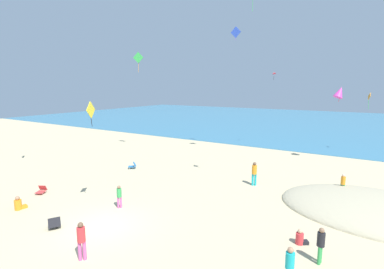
{
  "coord_description": "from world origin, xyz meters",
  "views": [
    {
      "loc": [
        11.15,
        -9.28,
        7.14
      ],
      "look_at": [
        0.0,
        8.73,
        3.59
      ],
      "focal_mm": 26.64,
      "sensor_mm": 36.0,
      "label": 1
    }
  ],
  "objects_px": {
    "person_3": "(119,195)",
    "person_7": "(300,238)",
    "person_0": "(321,243)",
    "beach_chair_mid_beach": "(133,166)",
    "kite_yellow": "(91,110)",
    "person_2": "(343,183)",
    "person_5": "(254,172)",
    "person_6": "(81,238)",
    "kite_magenta": "(340,92)",
    "beach_chair_near_camera": "(41,190)",
    "kite_orange": "(369,97)",
    "kite_green": "(138,58)",
    "person_8": "(19,204)",
    "beach_chair_far_right": "(54,223)",
    "person_1": "(290,265)",
    "kite_red": "(274,73)",
    "kite_blue": "(236,32)"
  },
  "relations": [
    {
      "from": "person_3",
      "to": "person_7",
      "type": "distance_m",
      "value": 10.12
    },
    {
      "from": "person_0",
      "to": "beach_chair_mid_beach",
      "type": "bearing_deg",
      "value": -14.21
    },
    {
      "from": "kite_yellow",
      "to": "person_2",
      "type": "bearing_deg",
      "value": 41.32
    },
    {
      "from": "person_5",
      "to": "person_6",
      "type": "height_order",
      "value": "person_5"
    },
    {
      "from": "kite_magenta",
      "to": "beach_chair_near_camera",
      "type": "bearing_deg",
      "value": -130.15
    },
    {
      "from": "kite_orange",
      "to": "beach_chair_near_camera",
      "type": "bearing_deg",
      "value": -126.5
    },
    {
      "from": "kite_green",
      "to": "kite_yellow",
      "type": "height_order",
      "value": "kite_green"
    },
    {
      "from": "person_3",
      "to": "kite_green",
      "type": "bearing_deg",
      "value": 168.3
    },
    {
      "from": "person_2",
      "to": "kite_orange",
      "type": "height_order",
      "value": "kite_orange"
    },
    {
      "from": "person_8",
      "to": "beach_chair_far_right",
      "type": "bearing_deg",
      "value": -86.15
    },
    {
      "from": "beach_chair_far_right",
      "to": "person_6",
      "type": "distance_m",
      "value": 3.67
    },
    {
      "from": "person_0",
      "to": "person_7",
      "type": "height_order",
      "value": "person_0"
    },
    {
      "from": "person_1",
      "to": "person_8",
      "type": "xyz_separation_m",
      "value": [
        -15.12,
        -1.53,
        -0.61
      ]
    },
    {
      "from": "person_0",
      "to": "person_8",
      "type": "relative_size",
      "value": 1.87
    },
    {
      "from": "beach_chair_mid_beach",
      "to": "kite_magenta",
      "type": "xyz_separation_m",
      "value": [
        14.91,
        11.36,
        6.39
      ]
    },
    {
      "from": "beach_chair_mid_beach",
      "to": "person_7",
      "type": "bearing_deg",
      "value": 123.32
    },
    {
      "from": "beach_chair_far_right",
      "to": "kite_red",
      "type": "bearing_deg",
      "value": -68.6
    },
    {
      "from": "person_7",
      "to": "person_0",
      "type": "bearing_deg",
      "value": -83.02
    },
    {
      "from": "kite_orange",
      "to": "beach_chair_mid_beach",
      "type": "bearing_deg",
      "value": -135.12
    },
    {
      "from": "kite_green",
      "to": "person_5",
      "type": "bearing_deg",
      "value": -16.22
    },
    {
      "from": "person_2",
      "to": "person_6",
      "type": "distance_m",
      "value": 16.41
    },
    {
      "from": "person_1",
      "to": "person_3",
      "type": "relative_size",
      "value": 1.15
    },
    {
      "from": "person_2",
      "to": "kite_red",
      "type": "height_order",
      "value": "kite_red"
    },
    {
      "from": "person_6",
      "to": "kite_green",
      "type": "height_order",
      "value": "kite_green"
    },
    {
      "from": "beach_chair_mid_beach",
      "to": "person_1",
      "type": "relative_size",
      "value": 0.52
    },
    {
      "from": "beach_chair_mid_beach",
      "to": "person_8",
      "type": "relative_size",
      "value": 1.0
    },
    {
      "from": "person_6",
      "to": "person_2",
      "type": "bearing_deg",
      "value": 103.25
    },
    {
      "from": "person_7",
      "to": "person_8",
      "type": "height_order",
      "value": "person_8"
    },
    {
      "from": "beach_chair_far_right",
      "to": "kite_yellow",
      "type": "xyz_separation_m",
      "value": [
        0.16,
        2.52,
        5.6
      ]
    },
    {
      "from": "person_8",
      "to": "kite_green",
      "type": "xyz_separation_m",
      "value": [
        -4.45,
        15.6,
        9.9
      ]
    },
    {
      "from": "person_8",
      "to": "kite_blue",
      "type": "bearing_deg",
      "value": -4.25
    },
    {
      "from": "person_3",
      "to": "kite_blue",
      "type": "bearing_deg",
      "value": 132.41
    },
    {
      "from": "person_1",
      "to": "kite_green",
      "type": "xyz_separation_m",
      "value": [
        -19.57,
        14.07,
        9.29
      ]
    },
    {
      "from": "beach_chair_near_camera",
      "to": "person_1",
      "type": "distance_m",
      "value": 16.52
    },
    {
      "from": "kite_orange",
      "to": "beach_chair_far_right",
      "type": "bearing_deg",
      "value": -115.6
    },
    {
      "from": "person_1",
      "to": "person_7",
      "type": "bearing_deg",
      "value": 62.38
    },
    {
      "from": "person_7",
      "to": "kite_blue",
      "type": "relative_size",
      "value": 0.52
    },
    {
      "from": "beach_chair_near_camera",
      "to": "person_8",
      "type": "bearing_deg",
      "value": 3.78
    },
    {
      "from": "person_1",
      "to": "kite_green",
      "type": "bearing_deg",
      "value": 112.4
    },
    {
      "from": "person_2",
      "to": "person_3",
      "type": "relative_size",
      "value": 1.03
    },
    {
      "from": "person_6",
      "to": "kite_red",
      "type": "xyz_separation_m",
      "value": [
        0.09,
        26.29,
        7.7
      ]
    },
    {
      "from": "person_0",
      "to": "kite_yellow",
      "type": "height_order",
      "value": "kite_yellow"
    },
    {
      "from": "beach_chair_far_right",
      "to": "beach_chair_mid_beach",
      "type": "bearing_deg",
      "value": -38.23
    },
    {
      "from": "beach_chair_mid_beach",
      "to": "beach_chair_near_camera",
      "type": "bearing_deg",
      "value": 43.31
    },
    {
      "from": "kite_green",
      "to": "beach_chair_near_camera",
      "type": "bearing_deg",
      "value": -77.08
    },
    {
      "from": "beach_chair_far_right",
      "to": "person_8",
      "type": "bearing_deg",
      "value": 25.29
    },
    {
      "from": "person_1",
      "to": "person_2",
      "type": "height_order",
      "value": "person_1"
    },
    {
      "from": "beach_chair_near_camera",
      "to": "kite_red",
      "type": "relative_size",
      "value": 1.0
    },
    {
      "from": "beach_chair_near_camera",
      "to": "person_6",
      "type": "relative_size",
      "value": 0.51
    },
    {
      "from": "person_6",
      "to": "kite_red",
      "type": "bearing_deg",
      "value": 134.72
    }
  ]
}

